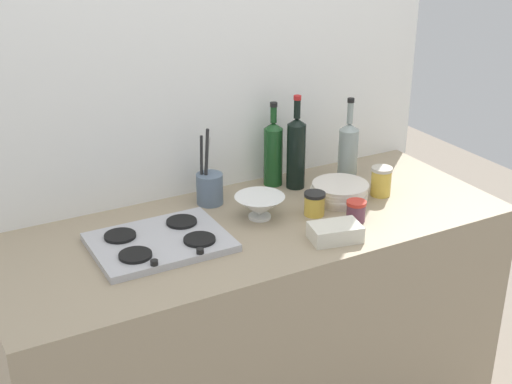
{
  "coord_description": "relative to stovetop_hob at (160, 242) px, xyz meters",
  "views": [
    {
      "loc": [
        -1.03,
        -1.91,
        1.98
      ],
      "look_at": [
        0.0,
        0.0,
        1.02
      ],
      "focal_mm": 49.11,
      "sensor_mm": 36.0,
      "label": 1
    }
  ],
  "objects": [
    {
      "name": "condiment_jar_rear",
      "position": [
        0.57,
        -0.04,
        0.03
      ],
      "size": [
        0.08,
        0.08,
        0.08
      ],
      "color": "gold",
      "rests_on": "counter_block"
    },
    {
      "name": "condiment_jar_spare",
      "position": [
        0.88,
        -0.02,
        0.04
      ],
      "size": [
        0.08,
        0.08,
        0.11
      ],
      "color": "gold",
      "rests_on": "counter_block"
    },
    {
      "name": "utensil_crock",
      "position": [
        0.28,
        0.22,
        0.05
      ],
      "size": [
        0.1,
        0.1,
        0.29
      ],
      "color": "slate",
      "rests_on": "counter_block"
    },
    {
      "name": "condiment_jar_front",
      "position": [
        0.67,
        -0.15,
        0.02
      ],
      "size": [
        0.07,
        0.07,
        0.07
      ],
      "color": "#66384C",
      "rests_on": "counter_block"
    },
    {
      "name": "counter_block",
      "position": [
        0.35,
        -0.01,
        -0.46
      ],
      "size": [
        1.8,
        0.7,
        0.9
      ],
      "primitive_type": "cube",
      "color": "tan",
      "rests_on": "ground"
    },
    {
      "name": "wine_bottle_mid_left",
      "position": [
        0.64,
        0.2,
        0.13
      ],
      "size": [
        0.07,
        0.07,
        0.37
      ],
      "color": "black",
      "rests_on": "counter_block"
    },
    {
      "name": "wine_bottle_leftmost",
      "position": [
        0.85,
        0.16,
        0.11
      ],
      "size": [
        0.08,
        0.08,
        0.34
      ],
      "color": "gray",
      "rests_on": "counter_block"
    },
    {
      "name": "wine_bottle_mid_right",
      "position": [
        0.58,
        0.27,
        0.12
      ],
      "size": [
        0.07,
        0.07,
        0.33
      ],
      "color": "#19471E",
      "rests_on": "counter_block"
    },
    {
      "name": "backsplash_panel",
      "position": [
        0.35,
        0.37,
        0.36
      ],
      "size": [
        1.9,
        0.06,
        2.55
      ],
      "primitive_type": "cube",
      "color": "white",
      "rests_on": "ground"
    },
    {
      "name": "butter_dish",
      "position": [
        0.52,
        -0.24,
        0.01
      ],
      "size": [
        0.18,
        0.14,
        0.06
      ],
      "primitive_type": "cube",
      "rotation": [
        0.0,
        0.0,
        -0.21
      ],
      "color": "silver",
      "rests_on": "counter_block"
    },
    {
      "name": "mixing_bowl",
      "position": [
        0.38,
        0.03,
        0.03
      ],
      "size": [
        0.18,
        0.18,
        0.08
      ],
      "color": "white",
      "rests_on": "counter_block"
    },
    {
      "name": "stovetop_hob",
      "position": [
        0.0,
        0.0,
        0.0
      ],
      "size": [
        0.43,
        0.33,
        0.04
      ],
      "color": "#B2B2B7",
      "rests_on": "counter_block"
    },
    {
      "name": "plate_stack",
      "position": [
        0.72,
        0.02,
        0.02
      ],
      "size": [
        0.22,
        0.22,
        0.07
      ],
      "color": "silver",
      "rests_on": "counter_block"
    }
  ]
}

